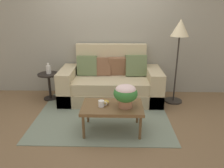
# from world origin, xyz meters

# --- Properties ---
(ground_plane) EXTENTS (14.00, 14.00, 0.00)m
(ground_plane) POSITION_xyz_m (0.00, 0.00, 0.00)
(ground_plane) COLOR brown
(wall_back) EXTENTS (6.40, 0.12, 2.77)m
(wall_back) POSITION_xyz_m (0.00, 1.24, 1.38)
(wall_back) COLOR gray
(wall_back) RESTS_ON ground
(area_rug) EXTENTS (2.25, 1.90, 0.01)m
(area_rug) POSITION_xyz_m (0.00, 0.02, 0.01)
(area_rug) COLOR gray
(area_rug) RESTS_ON ground
(couch) EXTENTS (1.98, 0.92, 1.09)m
(couch) POSITION_xyz_m (0.12, 0.75, 0.34)
(couch) COLOR tan
(couch) RESTS_ON ground
(coffee_table) EXTENTS (0.91, 0.58, 0.42)m
(coffee_table) POSITION_xyz_m (0.18, -0.49, 0.38)
(coffee_table) COLOR brown
(coffee_table) RESTS_ON ground
(side_table) EXTENTS (0.42, 0.42, 0.55)m
(side_table) POSITION_xyz_m (-1.12, 0.72, 0.38)
(side_table) COLOR black
(side_table) RESTS_ON ground
(floor_lamp) EXTENTS (0.34, 0.34, 1.60)m
(floor_lamp) POSITION_xyz_m (1.38, 0.65, 1.29)
(floor_lamp) COLOR #2D2823
(floor_lamp) RESTS_ON ground
(potted_plant) EXTENTS (0.35, 0.35, 0.34)m
(potted_plant) POSITION_xyz_m (0.37, -0.52, 0.63)
(potted_plant) COLOR #A36B4C
(potted_plant) RESTS_ON coffee_table
(coffee_mug) EXTENTS (0.13, 0.09, 0.09)m
(coffee_mug) POSITION_xyz_m (0.03, -0.52, 0.46)
(coffee_mug) COLOR white
(coffee_mug) RESTS_ON coffee_table
(snack_bowl) EXTENTS (0.12, 0.12, 0.06)m
(snack_bowl) POSITION_xyz_m (0.07, -0.44, 0.45)
(snack_bowl) COLOR gold
(snack_bowl) RESTS_ON coffee_table
(table_vase) EXTENTS (0.10, 0.10, 0.21)m
(table_vase) POSITION_xyz_m (-1.11, 0.73, 0.63)
(table_vase) COLOR silver
(table_vase) RESTS_ON side_table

